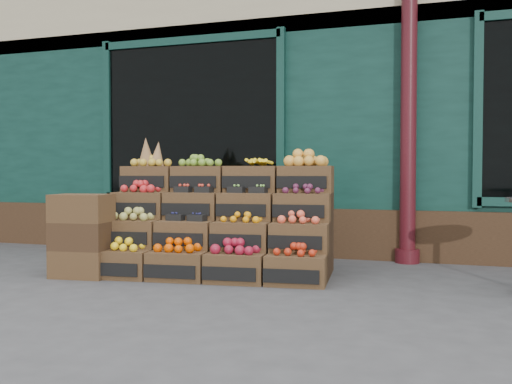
% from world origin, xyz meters
% --- Properties ---
extents(ground, '(60.00, 60.00, 0.00)m').
position_xyz_m(ground, '(0.00, 0.00, 0.00)').
color(ground, '#3D3D3F').
rests_on(ground, ground).
extents(shop_facade, '(12.00, 6.24, 4.80)m').
position_xyz_m(shop_facade, '(0.00, 5.11, 2.40)').
color(shop_facade, '#0E3029').
rests_on(shop_facade, ground).
extents(crate_display, '(2.40, 1.36, 1.44)m').
position_xyz_m(crate_display, '(-0.62, 0.77, 0.44)').
color(crate_display, '#46301B').
rests_on(crate_display, ground).
extents(spare_crates, '(0.59, 0.44, 0.83)m').
position_xyz_m(spare_crates, '(-1.84, 0.11, 0.41)').
color(spare_crates, '#46301B').
rests_on(spare_crates, ground).
extents(shopkeeper, '(0.71, 0.55, 1.75)m').
position_xyz_m(shopkeeper, '(-1.25, 2.84, 0.87)').
color(shopkeeper, '#1F6C3C').
rests_on(shopkeeper, ground).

